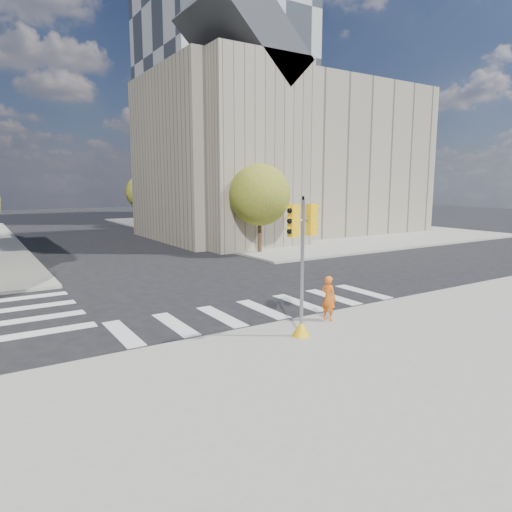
{
  "coord_description": "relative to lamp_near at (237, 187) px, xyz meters",
  "views": [
    {
      "loc": [
        -9.43,
        -16.32,
        4.8
      ],
      "look_at": [
        -0.33,
        -1.92,
        2.1
      ],
      "focal_mm": 32.0,
      "sensor_mm": 36.0,
      "label": 1
    }
  ],
  "objects": [
    {
      "name": "ground",
      "position": [
        -8.0,
        -14.0,
        -4.58
      ],
      "size": [
        160.0,
        160.0,
        0.0
      ],
      "primitive_type": "plane",
      "color": "black",
      "rests_on": "ground"
    },
    {
      "name": "sidewalk_near",
      "position": [
        -8.0,
        -25.0,
        -4.5
      ],
      "size": [
        30.0,
        14.0,
        0.15
      ],
      "primitive_type": "cube",
      "color": "gray",
      "rests_on": "ground"
    },
    {
      "name": "sidewalk_far_right",
      "position": [
        12.0,
        12.0,
        -4.5
      ],
      "size": [
        28.0,
        40.0,
        0.15
      ],
      "primitive_type": "cube",
      "color": "gray",
      "rests_on": "ground"
    },
    {
      "name": "civic_building",
      "position": [
        7.59,
        5.12,
        2.68
      ],
      "size": [
        26.0,
        16.0,
        19.39
      ],
      "color": "gray",
      "rests_on": "ground"
    },
    {
      "name": "office_tower",
      "position": [
        14.0,
        28.0,
        10.42
      ],
      "size": [
        20.0,
        18.0,
        30.0
      ],
      "primitive_type": "cube",
      "color": "#9EA0A3",
      "rests_on": "ground"
    },
    {
      "name": "tree_re_near",
      "position": [
        -0.5,
        -4.0,
        -0.53
      ],
      "size": [
        4.2,
        4.2,
        6.16
      ],
      "color": "#382616",
      "rests_on": "ground"
    },
    {
      "name": "tree_re_mid",
      "position": [
        -0.5,
        8.0,
        -0.23
      ],
      "size": [
        4.6,
        4.6,
        6.66
      ],
      "color": "#382616",
      "rests_on": "ground"
    },
    {
      "name": "tree_re_far",
      "position": [
        -0.5,
        20.0,
        -0.71
      ],
      "size": [
        4.0,
        4.0,
        5.88
      ],
      "color": "#382616",
      "rests_on": "ground"
    },
    {
      "name": "lamp_near",
      "position": [
        0.0,
        0.0,
        0.0
      ],
      "size": [
        0.35,
        0.18,
        8.11
      ],
      "color": "black",
      "rests_on": "sidewalk_far_right"
    },
    {
      "name": "lamp_far",
      "position": [
        0.0,
        14.0,
        0.0
      ],
      "size": [
        0.35,
        0.18,
        8.11
      ],
      "color": "black",
      "rests_on": "sidewalk_far_right"
    },
    {
      "name": "traffic_signal",
      "position": [
        -9.02,
        -19.63,
        -2.62
      ],
      "size": [
        1.08,
        0.56,
        4.3
      ],
      "rotation": [
        0.0,
        0.0,
        0.12
      ],
      "color": "#F6B30C",
      "rests_on": "sidewalk_near"
    },
    {
      "name": "photographer",
      "position": [
        -7.21,
        -18.8,
        -3.65
      ],
      "size": [
        0.47,
        0.63,
        1.56
      ],
      "primitive_type": "imported",
      "rotation": [
        0.0,
        0.0,
        1.76
      ],
      "color": "orange",
      "rests_on": "sidewalk_near"
    }
  ]
}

